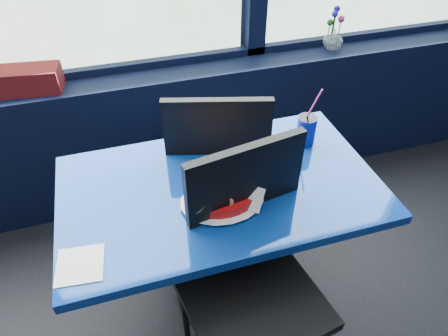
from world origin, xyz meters
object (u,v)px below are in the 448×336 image
at_px(near_table, 221,217).
at_px(food_basket, 224,194).
at_px(flower_vase, 334,37).
at_px(ketchup_bottle, 230,132).
at_px(soda_cup, 306,130).
at_px(chair_near_back, 204,167).
at_px(chair_near_front, 249,263).

bearing_deg(near_table, food_basket, -97.96).
relative_size(near_table, food_basket, 3.72).
bearing_deg(food_basket, near_table, 64.03).
distance_m(flower_vase, ketchup_bottle, 1.06).
bearing_deg(soda_cup, flower_vase, 54.65).
bearing_deg(chair_near_back, ketchup_bottle, 141.44).
height_order(chair_near_back, food_basket, chair_near_back).
bearing_deg(chair_near_front, near_table, 86.82).
xyz_separation_m(near_table, chair_near_front, (0.03, -0.26, 0.02)).
distance_m(chair_near_back, food_basket, 0.46).
bearing_deg(flower_vase, soda_cup, -125.35).
distance_m(food_basket, ketchup_bottle, 0.31).
distance_m(near_table, ketchup_bottle, 0.35).
height_order(chair_near_front, flower_vase, flower_vase).
bearing_deg(ketchup_bottle, flower_vase, 38.77).
xyz_separation_m(flower_vase, soda_cup, (-0.51, -0.71, -0.06)).
bearing_deg(chair_near_back, flower_vase, -133.69).
xyz_separation_m(flower_vase, ketchup_bottle, (-0.83, -0.66, -0.04)).
relative_size(near_table, flower_vase, 5.03).
xyz_separation_m(chair_near_back, ketchup_bottle, (0.09, -0.12, 0.26)).
height_order(near_table, chair_near_back, chair_near_back).
relative_size(ketchup_bottle, soda_cup, 0.73).
distance_m(chair_near_back, soda_cup, 0.50).
relative_size(near_table, chair_near_front, 1.18).
relative_size(chair_near_front, ketchup_bottle, 5.12).
height_order(chair_near_front, chair_near_back, chair_near_front).
height_order(chair_near_front, soda_cup, soda_cup).
xyz_separation_m(chair_near_front, chair_near_back, (-0.02, 0.57, -0.01)).
height_order(near_table, soda_cup, soda_cup).
distance_m(near_table, chair_near_back, 0.32).
height_order(ketchup_bottle, soda_cup, soda_cup).
bearing_deg(chair_near_back, food_basket, 102.01).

